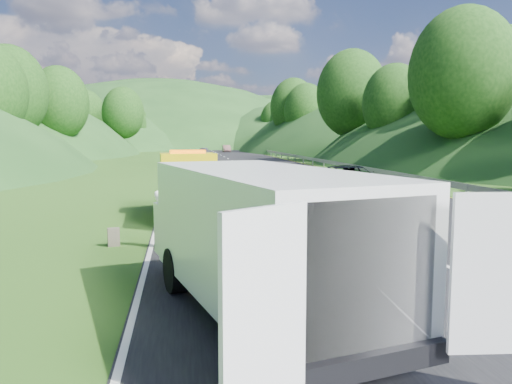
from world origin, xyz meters
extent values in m
plane|color=#38661E|center=(0.00, 0.00, 0.00)|extent=(320.00, 320.00, 0.00)
cube|color=black|center=(3.00, 40.00, 0.01)|extent=(14.00, 200.00, 0.02)
cube|color=gray|center=(10.30, 52.50, 0.00)|extent=(0.06, 140.00, 1.52)
cylinder|color=black|center=(-3.78, 7.77, 0.49)|extent=(0.41, 1.00, 0.98)
cylinder|color=black|center=(-1.93, 7.90, 0.49)|extent=(0.41, 1.00, 0.98)
cylinder|color=black|center=(-3.50, 3.86, 0.49)|extent=(0.41, 1.00, 0.98)
cylinder|color=black|center=(-1.65, 4.00, 0.49)|extent=(0.41, 1.00, 0.98)
cube|color=yellow|center=(-2.79, 7.00, 1.42)|extent=(2.21, 1.71, 1.86)
cube|color=yellow|center=(-2.64, 4.81, 1.17)|extent=(2.39, 3.47, 1.27)
cube|color=black|center=(-2.64, 4.81, 1.86)|extent=(2.39, 3.47, 0.10)
cube|color=black|center=(-2.88, 8.17, 0.88)|extent=(2.04, 1.31, 0.68)
cube|color=black|center=(-2.92, 8.76, 0.68)|extent=(2.06, 0.34, 0.49)
cube|color=yellow|center=(-2.90, 8.52, 1.52)|extent=(2.01, 0.91, 1.07)
cube|color=orange|center=(-2.79, 7.00, 2.40)|extent=(1.38, 0.34, 0.16)
cube|color=black|center=(-2.84, 7.69, 1.76)|extent=(1.86, 0.21, 0.88)
cylinder|color=black|center=(-3.19, -3.11, 0.44)|extent=(0.53, 0.93, 0.88)
cylinder|color=black|center=(-1.27, -2.62, 0.44)|extent=(0.53, 0.93, 0.88)
cylinder|color=black|center=(-2.27, -6.72, 0.44)|extent=(0.53, 0.93, 0.88)
cylinder|color=black|center=(-0.36, -6.24, 0.44)|extent=(0.53, 0.93, 0.88)
cube|color=white|center=(-1.74, -4.78, 1.48)|extent=(3.58, 6.08, 2.03)
cube|color=white|center=(-2.49, -1.85, 1.04)|extent=(2.37, 1.50, 1.10)
cube|color=black|center=(-2.43, -2.07, 1.92)|extent=(2.06, 0.86, 0.91)
cube|color=black|center=(-1.06, -7.49, 1.48)|extent=(1.83, 0.56, 1.75)
cube|color=white|center=(-2.32, -8.32, 1.48)|extent=(0.90, 0.64, 1.86)
cube|color=white|center=(0.45, -7.62, 1.48)|extent=(1.04, 0.17, 1.86)
cube|color=black|center=(-1.03, -7.60, 0.49)|extent=(2.17, 0.70, 0.27)
imported|color=white|center=(-3.63, 0.90, 0.00)|extent=(0.60, 0.68, 1.55)
imported|color=tan|center=(-2.07, -1.46, 0.00)|extent=(0.59, 0.51, 1.02)
imported|color=black|center=(-2.02, -5.74, 0.00)|extent=(1.08, 0.74, 1.55)
cube|color=brown|center=(-4.93, 1.27, 0.26)|extent=(0.35, 0.24, 0.51)
cylinder|color=black|center=(-0.65, -6.47, 0.00)|extent=(0.64, 0.64, 0.20)
imported|color=black|center=(4.93, 10.28, 0.00)|extent=(2.63, 5.64, 1.56)
imported|color=#414345|center=(0.30, 60.19, 0.00)|extent=(1.57, 3.90, 1.33)
imported|color=brown|center=(5.13, 77.74, 0.00)|extent=(1.35, 3.86, 1.27)
camera|label=1|loc=(-3.05, -12.64, 3.04)|focal=35.00mm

